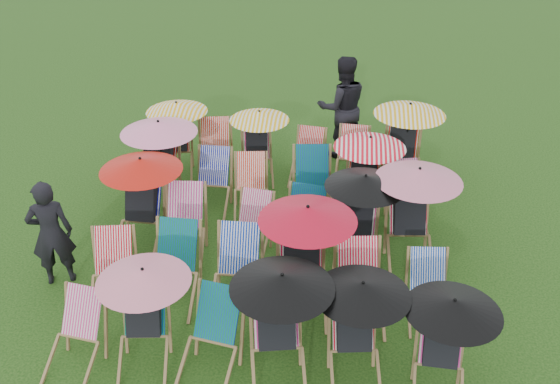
# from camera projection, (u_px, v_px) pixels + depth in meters

# --- Properties ---
(ground) EXTENTS (100.00, 100.00, 0.00)m
(ground) POSITION_uv_depth(u_px,v_px,m) (273.00, 257.00, 9.09)
(ground) COLOR black
(ground) RESTS_ON ground
(deckchair_0) EXTENTS (0.70, 0.88, 0.87)m
(deckchair_0) POSITION_uv_depth(u_px,v_px,m) (74.00, 336.00, 7.07)
(deckchair_0) COLOR olive
(deckchair_0) RESTS_ON ground
(deckchair_1) EXTENTS (1.06, 1.13, 1.26)m
(deckchair_1) POSITION_uv_depth(u_px,v_px,m) (143.00, 317.00, 7.02)
(deckchair_1) COLOR olive
(deckchair_1) RESTS_ON ground
(deckchair_2) EXTENTS (0.79, 0.98, 0.95)m
(deckchair_2) POSITION_uv_depth(u_px,v_px,m) (210.00, 340.00, 6.96)
(deckchair_2) COLOR olive
(deckchair_2) RESTS_ON ground
(deckchair_3) EXTENTS (1.14, 1.24, 1.36)m
(deckchair_3) POSITION_uv_depth(u_px,v_px,m) (279.00, 327.00, 6.80)
(deckchair_3) COLOR olive
(deckchair_3) RESTS_ON ground
(deckchair_4) EXTENTS (1.06, 1.14, 1.26)m
(deckchair_4) POSITION_uv_depth(u_px,v_px,m) (357.00, 331.00, 6.82)
(deckchair_4) COLOR olive
(deckchair_4) RESTS_ON ground
(deckchair_5) EXTENTS (1.03, 1.08, 1.22)m
(deckchair_5) POSITION_uv_depth(u_px,v_px,m) (444.00, 347.00, 6.64)
(deckchair_5) COLOR olive
(deckchair_5) RESTS_ON ground
(deckchair_6) EXTENTS (0.73, 0.93, 0.92)m
(deckchair_6) POSITION_uv_depth(u_px,v_px,m) (112.00, 272.00, 8.04)
(deckchair_6) COLOR olive
(deckchair_6) RESTS_ON ground
(deckchair_7) EXTENTS (0.69, 0.94, 0.99)m
(deckchair_7) POSITION_uv_depth(u_px,v_px,m) (173.00, 269.00, 8.04)
(deckchair_7) COLOR olive
(deckchair_7) RESTS_ON ground
(deckchair_8) EXTENTS (0.66, 0.92, 0.99)m
(deckchair_8) POSITION_uv_depth(u_px,v_px,m) (237.00, 273.00, 7.97)
(deckchair_8) COLOR olive
(deckchair_8) RESTS_ON ground
(deckchair_9) EXTENTS (1.23, 1.31, 1.46)m
(deckchair_9) POSITION_uv_depth(u_px,v_px,m) (303.00, 258.00, 7.78)
(deckchair_9) COLOR olive
(deckchair_9) RESTS_ON ground
(deckchair_10) EXTENTS (0.74, 0.95, 0.97)m
(deckchair_10) POSITION_uv_depth(u_px,v_px,m) (360.00, 288.00, 7.73)
(deckchair_10) COLOR olive
(deckchair_10) RESTS_ON ground
(deckchair_11) EXTENTS (0.60, 0.81, 0.84)m
(deckchair_11) POSITION_uv_depth(u_px,v_px,m) (429.00, 292.00, 7.76)
(deckchair_11) COLOR olive
(deckchair_11) RESTS_ON ground
(deckchair_12) EXTENTS (1.18, 1.23, 1.40)m
(deckchair_12) POSITION_uv_depth(u_px,v_px,m) (140.00, 202.00, 8.98)
(deckchair_12) COLOR olive
(deckchair_12) RESTS_ON ground
(deckchair_13) EXTENTS (0.69, 0.93, 0.97)m
(deckchair_13) POSITION_uv_depth(u_px,v_px,m) (183.00, 225.00, 8.92)
(deckchair_13) COLOR olive
(deckchair_13) RESTS_ON ground
(deckchair_14) EXTENTS (0.68, 0.86, 0.85)m
(deckchair_14) POSITION_uv_depth(u_px,v_px,m) (251.00, 227.00, 9.00)
(deckchair_14) COLOR olive
(deckchair_14) RESTS_ON ground
(deckchair_15) EXTENTS (0.79, 0.99, 0.97)m
(deckchair_15) POSITION_uv_depth(u_px,v_px,m) (302.00, 228.00, 8.86)
(deckchair_15) COLOR olive
(deckchair_15) RESTS_ON ground
(deckchair_16) EXTENTS (1.12, 1.18, 1.33)m
(deckchair_16) POSITION_uv_depth(u_px,v_px,m) (359.00, 218.00, 8.70)
(deckchair_16) COLOR olive
(deckchair_16) RESTS_ON ground
(deckchair_17) EXTENTS (1.20, 1.28, 1.43)m
(deckchair_17) POSITION_uv_depth(u_px,v_px,m) (412.00, 215.00, 8.67)
(deckchair_17) COLOR olive
(deckchair_17) RESTS_ON ground
(deckchair_18) EXTENTS (1.21, 1.26, 1.44)m
(deckchair_18) POSITION_uv_depth(u_px,v_px,m) (157.00, 163.00, 9.97)
(deckchair_18) COLOR olive
(deckchair_18) RESTS_ON ground
(deckchair_19) EXTENTS (0.64, 0.88, 0.93)m
(deckchair_19) POSITION_uv_depth(u_px,v_px,m) (211.00, 183.00, 10.01)
(deckchair_19) COLOR olive
(deckchair_19) RESTS_ON ground
(deckchair_20) EXTENTS (0.67, 0.87, 0.88)m
(deckchair_20) POSITION_uv_depth(u_px,v_px,m) (251.00, 187.00, 9.96)
(deckchair_20) COLOR olive
(deckchair_20) RESTS_ON ground
(deckchair_21) EXTENTS (0.76, 0.99, 1.01)m
(deckchair_21) POSITION_uv_depth(u_px,v_px,m) (313.00, 185.00, 9.87)
(deckchair_21) COLOR olive
(deckchair_21) RESTS_ON ground
(deckchair_22) EXTENTS (1.12, 1.17, 1.33)m
(deckchair_22) POSITION_uv_depth(u_px,v_px,m) (364.00, 176.00, 9.73)
(deckchair_22) COLOR olive
(deckchair_22) RESTS_ON ground
(deckchair_23) EXTENTS (0.74, 0.92, 0.90)m
(deckchair_23) POSITION_uv_depth(u_px,v_px,m) (407.00, 196.00, 9.70)
(deckchair_23) COLOR olive
(deckchair_23) RESTS_ON ground
(deckchair_24) EXTENTS (1.08, 1.16, 1.28)m
(deckchair_24) POSITION_uv_depth(u_px,v_px,m) (176.00, 136.00, 11.01)
(deckchair_24) COLOR olive
(deckchair_24) RESTS_ON ground
(deckchair_25) EXTENTS (0.76, 0.97, 0.96)m
(deckchair_25) POSITION_uv_depth(u_px,v_px,m) (215.00, 152.00, 10.93)
(deckchair_25) COLOR olive
(deckchair_25) RESTS_ON ground
(deckchair_26) EXTENTS (1.03, 1.12, 1.22)m
(deckchair_26) POSITION_uv_depth(u_px,v_px,m) (258.00, 144.00, 10.81)
(deckchair_26) COLOR olive
(deckchair_26) RESTS_ON ground
(deckchair_27) EXTENTS (0.68, 0.86, 0.86)m
(deckchair_27) POSITION_uv_depth(u_px,v_px,m) (307.00, 157.00, 10.85)
(deckchair_27) COLOR olive
(deckchair_27) RESTS_ON ground
(deckchair_28) EXTENTS (0.65, 0.86, 0.89)m
(deckchair_28) POSITION_uv_depth(u_px,v_px,m) (352.00, 157.00, 10.83)
(deckchair_28) COLOR olive
(deckchair_28) RESTS_ON ground
(deckchair_29) EXTENTS (1.21, 1.28, 1.43)m
(deckchair_29) POSITION_uv_depth(u_px,v_px,m) (403.00, 143.00, 10.60)
(deckchair_29) COLOR olive
(deckchair_29) RESTS_ON ground
(person_left) EXTENTS (0.67, 0.56, 1.56)m
(person_left) POSITION_uv_depth(u_px,v_px,m) (51.00, 233.00, 8.23)
(person_left) COLOR black
(person_left) RESTS_ON ground
(person_rear) EXTENTS (1.09, 0.94, 1.92)m
(person_rear) POSITION_uv_depth(u_px,v_px,m) (342.00, 107.00, 11.42)
(person_rear) COLOR black
(person_rear) RESTS_ON ground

